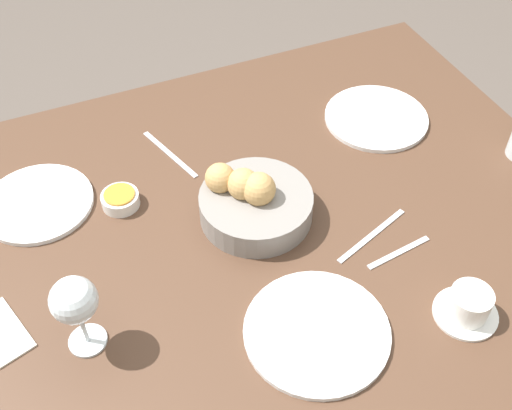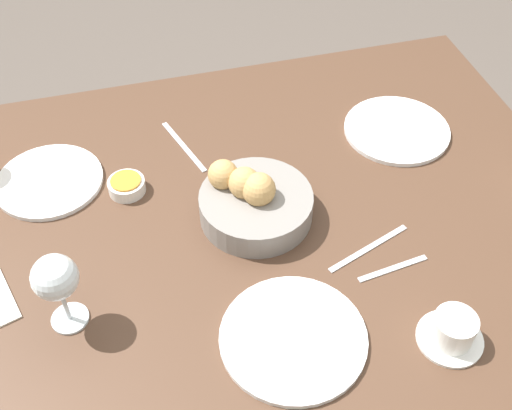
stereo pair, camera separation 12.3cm
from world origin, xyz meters
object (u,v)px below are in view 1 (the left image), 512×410
at_px(fork_silver, 170,154).
at_px(knife_silver, 372,235).
at_px(bread_basket, 253,201).
at_px(plate_near_left, 376,118).
at_px(wine_glass, 74,302).
at_px(spoon_coffee, 399,253).
at_px(plate_far_center, 317,332).
at_px(coffee_cup, 468,306).
at_px(jam_bowl_honey, 120,199).
at_px(plate_near_right, 38,203).

height_order(fork_silver, knife_silver, same).
relative_size(bread_basket, knife_silver, 1.22).
distance_m(bread_basket, plate_near_left, 0.41).
bearing_deg(fork_silver, plate_near_left, 171.06).
height_order(bread_basket, wine_glass, wine_glass).
bearing_deg(plate_near_left, spoon_coffee, 65.29).
relative_size(plate_far_center, coffee_cup, 2.22).
relative_size(jam_bowl_honey, spoon_coffee, 0.53).
bearing_deg(plate_near_left, knife_silver, 57.87).
xyz_separation_m(coffee_cup, jam_bowl_honey, (0.47, -0.49, -0.01)).
bearing_deg(plate_far_center, spoon_coffee, -156.96).
bearing_deg(bread_basket, fork_silver, -67.80).
distance_m(wine_glass, knife_silver, 0.56).
bearing_deg(plate_near_left, jam_bowl_honey, 2.79).
bearing_deg(jam_bowl_honey, fork_silver, -142.71).
bearing_deg(coffee_cup, plate_far_center, -15.21).
xyz_separation_m(plate_near_left, wine_glass, (0.74, 0.31, 0.11)).
relative_size(bread_basket, plate_near_left, 0.94).
distance_m(plate_near_right, coffee_cup, 0.83).
xyz_separation_m(bread_basket, plate_near_left, (-0.37, -0.16, -0.03)).
bearing_deg(spoon_coffee, jam_bowl_honey, -36.59).
height_order(bread_basket, fork_silver, bread_basket).
distance_m(wine_glass, jam_bowl_honey, 0.33).
height_order(plate_near_left, jam_bowl_honey, jam_bowl_honey).
height_order(plate_near_left, wine_glass, wine_glass).
distance_m(fork_silver, knife_silver, 0.47).
relative_size(plate_near_right, plate_far_center, 0.89).
relative_size(plate_near_right, jam_bowl_honey, 2.92).
height_order(jam_bowl_honey, fork_silver, jam_bowl_honey).
height_order(plate_far_center, fork_silver, plate_far_center).
height_order(bread_basket, coffee_cup, bread_basket).
relative_size(plate_far_center, knife_silver, 1.37).
bearing_deg(plate_near_right, knife_silver, 149.40).
bearing_deg(bread_basket, plate_far_center, 88.11).
height_order(plate_near_left, knife_silver, plate_near_left).
xyz_separation_m(plate_far_center, coffee_cup, (-0.25, 0.07, 0.02)).
xyz_separation_m(knife_silver, spoon_coffee, (-0.02, 0.06, 0.00)).
xyz_separation_m(plate_near_left, spoon_coffee, (0.16, 0.36, -0.00)).
bearing_deg(coffee_cup, plate_near_left, -104.40).
relative_size(plate_near_left, wine_glass, 1.50).
height_order(bread_basket, knife_silver, bread_basket).
bearing_deg(knife_silver, spoon_coffee, 113.60).
relative_size(fork_silver, spoon_coffee, 1.29).
relative_size(plate_near_right, coffee_cup, 1.97).
xyz_separation_m(plate_near_left, jam_bowl_honey, (0.60, 0.03, 0.01)).
distance_m(plate_near_right, jam_bowl_honey, 0.17).
bearing_deg(plate_near_left, fork_silver, -8.94).
bearing_deg(plate_near_right, coffee_cup, 138.40).
distance_m(bread_basket, plate_far_center, 0.29).
distance_m(bread_basket, plate_near_right, 0.43).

